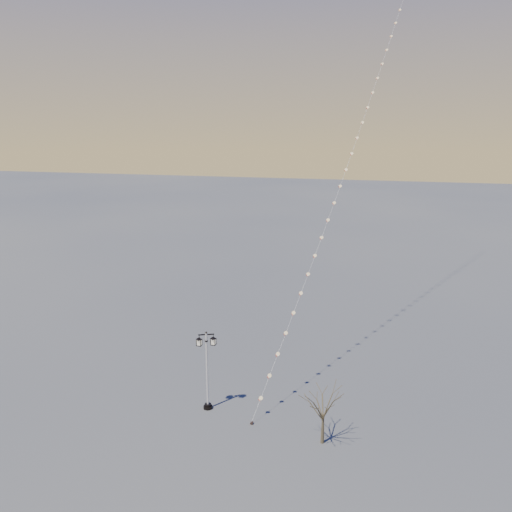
% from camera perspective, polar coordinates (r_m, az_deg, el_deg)
% --- Properties ---
extents(ground, '(300.00, 300.00, 0.00)m').
position_cam_1_polar(ground, '(36.11, -2.46, -16.87)').
color(ground, '#4A4C4A').
rests_on(ground, ground).
extents(street_lamp, '(1.32, 0.82, 5.48)m').
position_cam_1_polar(street_lamp, '(35.90, -5.23, -11.62)').
color(street_lamp, black).
rests_on(street_lamp, ground).
extents(bare_tree, '(2.10, 2.10, 3.49)m').
position_cam_1_polar(bare_tree, '(32.78, 7.18, -15.55)').
color(bare_tree, '#4C422B').
rests_on(bare_tree, ground).
extents(kite_train, '(10.47, 37.07, 39.99)m').
position_cam_1_polar(kite_train, '(47.60, 11.33, 15.40)').
color(kite_train, black).
rests_on(kite_train, ground).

